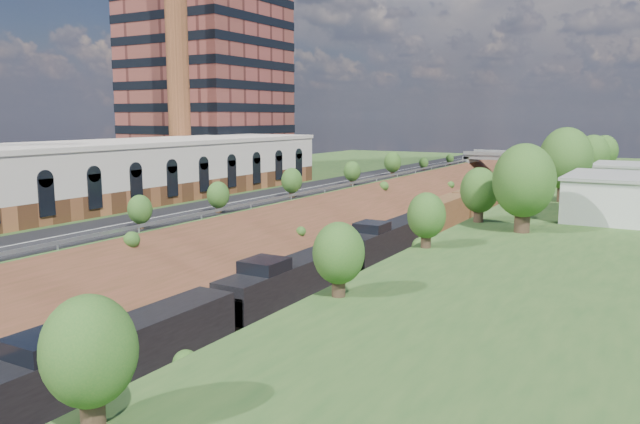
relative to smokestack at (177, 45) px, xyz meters
The scene contains 16 objects.
platform_left 23.05m from the smokestack, 53.13° to the left, with size 44.00×180.00×5.00m, color #305623.
embankment_left 35.58m from the smokestack, ahead, with size 7.07×180.00×7.07m, color brown.
embankment_right 53.39m from the smokestack, ahead, with size 7.07×180.00×7.07m, color brown.
rail_left_track 41.86m from the smokestack, ahead, with size 1.58×180.00×0.18m, color gray.
rail_right_track 46.11m from the smokestack, ahead, with size 1.58×180.00×0.18m, color gray.
road 28.88m from the smokestack, 11.04° to the left, with size 8.00×180.00×0.10m, color black.
guardrail 31.59m from the smokestack, ahead, with size 0.10×171.00×0.70m.
commercial_building 25.69m from the smokestack, 66.04° to the right, with size 14.30×62.30×7.00m.
highrise_tower 19.55m from the smokestack, 116.57° to the left, with size 22.00×22.00×53.90m.
smokestack is the anchor object (origin of this frame).
overpass 77.82m from the smokestack, 61.39° to the left, with size 24.50×8.30×7.40m.
white_building_near 62.29m from the smokestack, ahead, with size 9.00×12.00×4.00m, color silver.
white_building_far 64.31m from the smokestack, 16.97° to the left, with size 8.00×10.00×3.60m, color silver.
tree_right_large 57.52m from the smokestack, 16.80° to the right, with size 5.25×5.25×7.61m.
tree_left_crest 46.95m from the smokestack, 56.09° to the right, with size 2.45×2.45×3.55m.
freight_train 49.01m from the smokestack, 27.56° to the left, with size 2.89×147.89×4.55m.
Camera 1 is at (28.11, -14.19, 14.86)m, focal length 35.00 mm.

